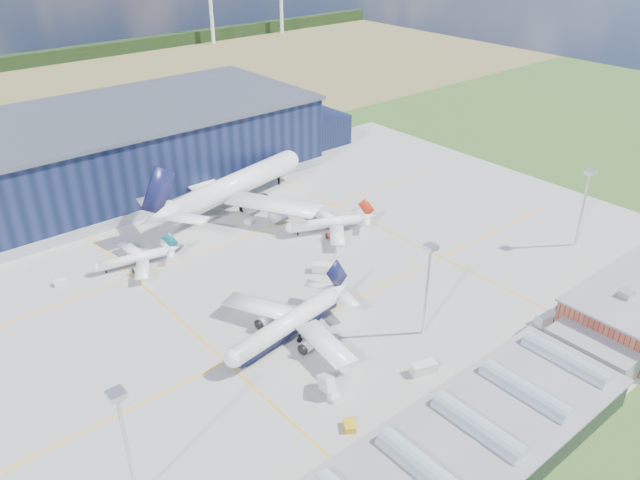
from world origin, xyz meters
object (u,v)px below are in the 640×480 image
(light_mast_west, at_px, (123,429))
(airliner_red, at_px, (327,218))
(light_mast_east, at_px, (585,196))
(airliner_widebody, at_px, (234,174))
(airstair, at_px, (326,387))
(gse_cart_b, at_px, (60,282))
(airliner_regional, at_px, (133,254))
(gse_van_c, at_px, (547,319))
(car_a, at_px, (608,287))
(light_mast_center, at_px, (428,276))
(airliner_navy, at_px, (286,316))
(gse_van_b, at_px, (322,268))
(hangar, at_px, (142,148))
(gse_tug_b, at_px, (350,426))
(gse_cart_a, at_px, (249,222))
(car_b, at_px, (603,291))
(gse_tug_c, at_px, (225,196))
(gse_van_a, at_px, (424,368))

(light_mast_west, height_order, airliner_red, light_mast_west)
(light_mast_east, bearing_deg, airliner_widebody, 125.18)
(airstair, bearing_deg, gse_cart_b, 123.11)
(airliner_regional, height_order, gse_van_c, airliner_regional)
(car_a, bearing_deg, airstair, 93.60)
(gse_cart_b, bearing_deg, light_mast_center, -137.04)
(airliner_navy, bearing_deg, gse_van_b, -153.82)
(hangar, relative_size, gse_tug_b, 46.77)
(gse_tug_b, bearing_deg, airliner_navy, 109.01)
(gse_van_b, distance_m, airstair, 46.75)
(gse_cart_a, xyz_separation_m, car_a, (48.99, -89.58, 0.07))
(airliner_navy, height_order, car_a, airliner_navy)
(light_mast_west, height_order, gse_van_b, light_mast_west)
(gse_cart_a, relative_size, car_b, 0.80)
(light_mast_center, distance_m, airliner_regional, 80.23)
(gse_cart_a, bearing_deg, gse_van_c, -93.94)
(gse_tug_c, distance_m, car_b, 117.83)
(airliner_navy, height_order, gse_van_c, airliner_navy)
(gse_van_a, bearing_deg, gse_van_c, -83.44)
(airliner_navy, bearing_deg, car_a, 146.01)
(airliner_regional, distance_m, gse_cart_a, 38.57)
(gse_tug_c, distance_m, gse_cart_b, 63.95)
(light_mast_east, bearing_deg, light_mast_center, 180.00)
(hangar, bearing_deg, airliner_widebody, -72.86)
(light_mast_east, xyz_separation_m, airliner_red, (-49.48, 52.00, -10.81))
(car_b, bearing_deg, gse_cart_b, 23.79)
(airliner_red, height_order, airliner_regional, airliner_red)
(airliner_red, distance_m, gse_van_c, 68.76)
(airliner_widebody, relative_size, gse_tug_b, 22.01)
(gse_van_c, distance_m, car_b, 22.44)
(airliner_navy, relative_size, airliner_red, 1.40)
(airliner_widebody, relative_size, airliner_regional, 2.89)
(gse_cart_b, relative_size, airstair, 0.60)
(gse_tug_b, bearing_deg, car_b, 28.28)
(light_mast_west, relative_size, gse_cart_a, 8.34)
(hangar, xyz_separation_m, light_mast_west, (-62.81, -124.80, 3.82))
(hangar, height_order, gse_van_b, hangar)
(gse_tug_b, height_order, airstair, airstair)
(gse_tug_c, distance_m, gse_van_c, 109.82)
(gse_cart_b, bearing_deg, hangar, -38.12)
(airliner_red, height_order, gse_van_a, airliner_red)
(gse_tug_b, relative_size, gse_van_b, 0.59)
(light_mast_west, distance_m, gse_van_c, 97.50)
(gse_van_c, bearing_deg, airliner_regional, 49.63)
(gse_cart_b, distance_m, airstair, 79.38)
(gse_van_c, relative_size, airstair, 1.07)
(gse_van_a, relative_size, gse_cart_a, 2.01)
(car_a, bearing_deg, gse_van_a, 97.47)
(gse_van_c, height_order, car_a, gse_van_c)
(gse_tug_c, xyz_separation_m, car_a, (44.72, -110.00, -0.12))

